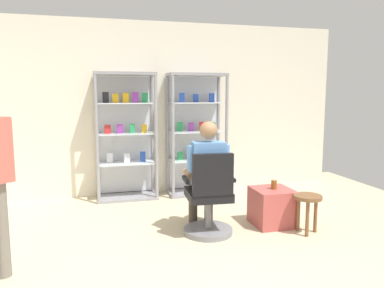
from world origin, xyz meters
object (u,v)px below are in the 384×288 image
Objects in this scene: display_cabinet_right at (196,134)px; office_chair at (209,201)px; seated_shopkeeper at (206,171)px; storage_crate at (272,207)px; tea_glass at (274,185)px; wooden_stool at (308,203)px; display_cabinet_left at (126,135)px.

display_cabinet_right reaches higher than office_chair.
seated_shopkeeper is (-0.32, -1.64, -0.25)m from display_cabinet_right.
tea_glass is at bearing -14.59° from storage_crate.
office_chair is 2.03× the size of storage_crate.
storage_crate is (0.51, -1.67, -0.74)m from display_cabinet_right.
seated_shopkeeper is 0.96m from storage_crate.
wooden_stool is (0.25, -0.35, -0.15)m from tea_glass.
display_cabinet_right is 1.69m from seated_shopkeeper.
storage_crate is at bearing -2.16° from seated_shopkeeper.
office_chair is at bearing -100.34° from display_cabinet_right.
display_cabinet_left is 1.47× the size of seated_shopkeeper.
display_cabinet_left reaches higher than tea_glass.
tea_glass is (0.85, -0.04, -0.21)m from seated_shopkeeper.
tea_glass is (0.53, -1.67, -0.46)m from display_cabinet_right.
display_cabinet_left is 1.83m from seated_shopkeeper.
storage_crate is (1.61, -1.67, -0.75)m from display_cabinet_left.
display_cabinet_left is 4.26× the size of wooden_stool.
display_cabinet_left is at bearing 115.57° from seated_shopkeeper.
tea_glass is (0.86, 0.13, 0.11)m from office_chair.
office_chair is (-0.33, -1.80, -0.57)m from display_cabinet_right.
storage_crate is (0.84, 0.13, -0.17)m from office_chair.
office_chair is 0.74× the size of seated_shopkeeper.
wooden_stool is (1.10, -0.22, -0.04)m from office_chair.
seated_shopkeeper is 2.89× the size of wooden_stool.
tea_glass is (1.63, -1.67, -0.47)m from display_cabinet_left.
seated_shopkeeper is 2.73× the size of storage_crate.
display_cabinet_left is 17.62× the size of tea_glass.
seated_shopkeeper is at bearing -100.97° from display_cabinet_right.
wooden_stool is (0.26, -0.36, 0.13)m from storage_crate.
office_chair is 0.36m from seated_shopkeeper.
seated_shopkeeper reaches higher than storage_crate.
seated_shopkeeper reaches higher than office_chair.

